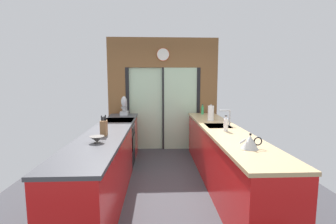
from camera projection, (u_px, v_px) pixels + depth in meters
ground_plane at (166, 177)px, 4.25m from camera, size 5.04×7.60×0.02m
back_wall_unit at (163, 87)px, 5.84m from camera, size 2.64×0.12×2.70m
left_counter_run at (108, 161)px, 3.68m from camera, size 0.62×3.80×0.92m
right_counter_run at (222, 156)px, 3.93m from camera, size 0.62×3.80×0.92m
sink_faucet at (228, 115)px, 4.11m from camera, size 0.19×0.02×0.27m
oven_range at (119, 143)px, 4.79m from camera, size 0.60×0.60×0.92m
mixing_bowl at (97, 139)px, 2.96m from camera, size 0.18×0.18×0.08m
knife_block at (104, 128)px, 3.35m from camera, size 0.08×0.14×0.29m
stand_mixer at (124, 108)px, 5.44m from camera, size 0.17×0.27×0.42m
kettle at (250, 142)px, 2.70m from camera, size 0.26×0.19×0.18m
soap_bottle_near at (226, 125)px, 3.65m from camera, size 0.07×0.07×0.24m
soap_bottle_far at (202, 110)px, 5.52m from camera, size 0.06×0.06×0.23m
paper_towel_roll at (211, 113)px, 4.66m from camera, size 0.13×0.13×0.31m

